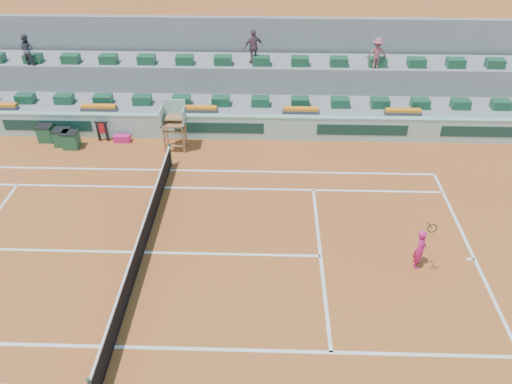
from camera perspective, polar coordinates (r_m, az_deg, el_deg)
ground at (r=18.65m, az=-12.71°, el=-6.76°), size 90.00×90.00×0.00m
seating_tier_lower at (r=27.07m, az=-8.07°, el=9.58°), size 36.00×4.00×1.20m
seating_tier_upper at (r=28.22m, az=-7.71°, el=12.28°), size 36.00×2.40×2.60m
stadium_back_wall at (r=29.36m, az=-7.40°, el=15.13°), size 36.00×0.40×4.40m
player_bag at (r=25.56m, az=-15.07°, el=5.93°), size 0.79×0.35×0.35m
spectator_left at (r=29.11m, az=-24.71°, el=14.59°), size 0.87×0.74×1.58m
spectator_mid at (r=26.73m, az=-0.26°, el=16.27°), size 1.11×0.79×1.75m
spectator_right at (r=26.84m, az=13.64°, el=15.17°), size 1.05×0.66×1.56m
court_lines at (r=18.65m, az=-12.71°, el=-6.75°), size 23.89×11.09×0.01m
tennis_net at (r=18.31m, az=-12.92°, el=-5.53°), size 0.10×11.97×1.10m
advertising_hoarding at (r=25.12m, az=-8.76°, el=7.44°), size 36.00×0.34×1.26m
umpire_chair at (r=23.84m, az=-9.38°, el=8.23°), size 1.10×0.90×2.40m
seat_row_lower at (r=25.92m, az=-8.52°, el=10.33°), size 32.90×0.60×0.44m
seat_row_upper at (r=27.11m, az=-8.15°, el=14.73°), size 32.90×0.60×0.44m
flower_planters at (r=25.56m, az=-12.13°, el=9.33°), size 26.80×0.36×0.28m
drink_cooler_a at (r=25.66m, az=-20.40°, el=5.61°), size 0.76×0.66×0.84m
drink_cooler_b at (r=26.04m, az=-21.24°, el=5.85°), size 0.79×0.69×0.84m
drink_cooler_c at (r=26.73m, az=-22.88°, el=6.22°), size 0.75×0.65×0.84m
towel_rack at (r=25.71m, az=-17.19°, el=6.82°), size 0.66×0.11×1.03m
tennis_player at (r=18.08m, az=18.27°, el=-6.18°), size 0.53×0.89×2.28m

